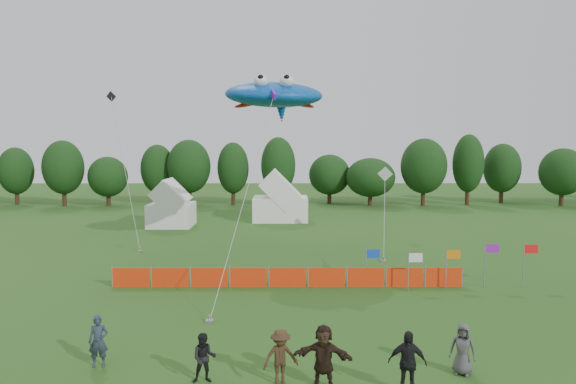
{
  "coord_description": "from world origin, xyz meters",
  "views": [
    {
      "loc": [
        -0.1,
        -16.34,
        7.28
      ],
      "look_at": [
        0.0,
        6.0,
        5.2
      ],
      "focal_mm": 32.0,
      "sensor_mm": 36.0,
      "label": 1
    }
  ],
  "objects_px": {
    "tent_right": "(280,201)",
    "spectator_b": "(204,358)",
    "tent_left": "(171,207)",
    "barrier_fence": "(287,277)",
    "spectator_e": "(463,349)",
    "stingray_kite": "(275,96)",
    "spectator_d": "(407,363)",
    "spectator_f": "(323,356)",
    "spectator_c": "(281,357)",
    "spectator_a": "(98,341)"
  },
  "relations": [
    {
      "from": "spectator_a",
      "to": "spectator_c",
      "type": "xyz_separation_m",
      "value": [
        5.98,
        -1.3,
        0.0
      ]
    },
    {
      "from": "spectator_f",
      "to": "tent_left",
      "type": "bearing_deg",
      "value": 123.47
    },
    {
      "from": "tent_left",
      "to": "barrier_fence",
      "type": "bearing_deg",
      "value": -62.39
    },
    {
      "from": "spectator_b",
      "to": "spectator_c",
      "type": "bearing_deg",
      "value": -10.51
    },
    {
      "from": "spectator_b",
      "to": "stingray_kite",
      "type": "relative_size",
      "value": 0.08
    },
    {
      "from": "barrier_fence",
      "to": "spectator_c",
      "type": "distance_m",
      "value": 10.71
    },
    {
      "from": "tent_left",
      "to": "spectator_f",
      "type": "distance_m",
      "value": 32.54
    },
    {
      "from": "spectator_d",
      "to": "stingray_kite",
      "type": "distance_m",
      "value": 21.22
    },
    {
      "from": "barrier_fence",
      "to": "spectator_f",
      "type": "bearing_deg",
      "value": -84.52
    },
    {
      "from": "spectator_c",
      "to": "stingray_kite",
      "type": "xyz_separation_m",
      "value": [
        -0.52,
        17.94,
        9.49
      ]
    },
    {
      "from": "spectator_f",
      "to": "stingray_kite",
      "type": "distance_m",
      "value": 20.49
    },
    {
      "from": "spectator_a",
      "to": "spectator_b",
      "type": "height_order",
      "value": "spectator_a"
    },
    {
      "from": "spectator_c",
      "to": "spectator_d",
      "type": "height_order",
      "value": "spectator_d"
    },
    {
      "from": "spectator_c",
      "to": "barrier_fence",
      "type": "bearing_deg",
      "value": 70.19
    },
    {
      "from": "spectator_a",
      "to": "spectator_b",
      "type": "relative_size",
      "value": 1.12
    },
    {
      "from": "tent_right",
      "to": "spectator_d",
      "type": "distance_m",
      "value": 34.67
    },
    {
      "from": "tent_right",
      "to": "spectator_d",
      "type": "height_order",
      "value": "tent_right"
    },
    {
      "from": "spectator_d",
      "to": "spectator_f",
      "type": "bearing_deg",
      "value": 178.43
    },
    {
      "from": "tent_right",
      "to": "spectator_c",
      "type": "relative_size",
      "value": 3.05
    },
    {
      "from": "spectator_f",
      "to": "stingray_kite",
      "type": "relative_size",
      "value": 0.09
    },
    {
      "from": "spectator_d",
      "to": "stingray_kite",
      "type": "relative_size",
      "value": 0.09
    },
    {
      "from": "tent_left",
      "to": "barrier_fence",
      "type": "relative_size",
      "value": 0.21
    },
    {
      "from": "spectator_d",
      "to": "tent_left",
      "type": "bearing_deg",
      "value": 122.45
    },
    {
      "from": "spectator_d",
      "to": "spectator_f",
      "type": "distance_m",
      "value": 2.45
    },
    {
      "from": "barrier_fence",
      "to": "spectator_c",
      "type": "bearing_deg",
      "value": -91.29
    },
    {
      "from": "barrier_fence",
      "to": "spectator_d",
      "type": "bearing_deg",
      "value": -73.02
    },
    {
      "from": "tent_left",
      "to": "spectator_d",
      "type": "relative_size",
      "value": 2.02
    },
    {
      "from": "spectator_f",
      "to": "spectator_b",
      "type": "bearing_deg",
      "value": -172.52
    },
    {
      "from": "spectator_e",
      "to": "stingray_kite",
      "type": "xyz_separation_m",
      "value": [
        -6.29,
        17.25,
        9.53
      ]
    },
    {
      "from": "spectator_f",
      "to": "stingray_kite",
      "type": "xyz_separation_m",
      "value": [
        -1.81,
        18.12,
        9.39
      ]
    },
    {
      "from": "tent_left",
      "to": "spectator_e",
      "type": "bearing_deg",
      "value": -61.96
    },
    {
      "from": "spectator_b",
      "to": "stingray_kite",
      "type": "bearing_deg",
      "value": 77.93
    },
    {
      "from": "tent_right",
      "to": "stingray_kite",
      "type": "bearing_deg",
      "value": -90.6
    },
    {
      "from": "spectator_c",
      "to": "spectator_e",
      "type": "relative_size",
      "value": 1.05
    },
    {
      "from": "spectator_b",
      "to": "spectator_d",
      "type": "xyz_separation_m",
      "value": [
        6.03,
        -0.79,
        0.18
      ]
    },
    {
      "from": "spectator_b",
      "to": "spectator_c",
      "type": "distance_m",
      "value": 2.35
    },
    {
      "from": "spectator_c",
      "to": "spectator_a",
      "type": "bearing_deg",
      "value": 149.25
    },
    {
      "from": "tent_right",
      "to": "spectator_b",
      "type": "distance_m",
      "value": 33.7
    },
    {
      "from": "tent_left",
      "to": "barrier_fence",
      "type": "height_order",
      "value": "tent_left"
    },
    {
      "from": "barrier_fence",
      "to": "tent_right",
      "type": "bearing_deg",
      "value": 91.48
    },
    {
      "from": "spectator_c",
      "to": "tent_left",
      "type": "bearing_deg",
      "value": 89.76
    },
    {
      "from": "spectator_e",
      "to": "tent_right",
      "type": "bearing_deg",
      "value": 123.8
    },
    {
      "from": "spectator_e",
      "to": "spectator_f",
      "type": "height_order",
      "value": "spectator_f"
    },
    {
      "from": "tent_left",
      "to": "spectator_b",
      "type": "bearing_deg",
      "value": -75.7
    },
    {
      "from": "spectator_a",
      "to": "spectator_d",
      "type": "height_order",
      "value": "spectator_d"
    },
    {
      "from": "tent_right",
      "to": "spectator_b",
      "type": "bearing_deg",
      "value": -93.37
    },
    {
      "from": "barrier_fence",
      "to": "spectator_d",
      "type": "distance_m",
      "value": 11.84
    },
    {
      "from": "spectator_a",
      "to": "spectator_e",
      "type": "height_order",
      "value": "spectator_a"
    },
    {
      "from": "tent_right",
      "to": "stingray_kite",
      "type": "xyz_separation_m",
      "value": [
        -0.17,
        -15.86,
        8.48
      ]
    },
    {
      "from": "tent_right",
      "to": "spectator_f",
      "type": "distance_m",
      "value": 34.04
    }
  ]
}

